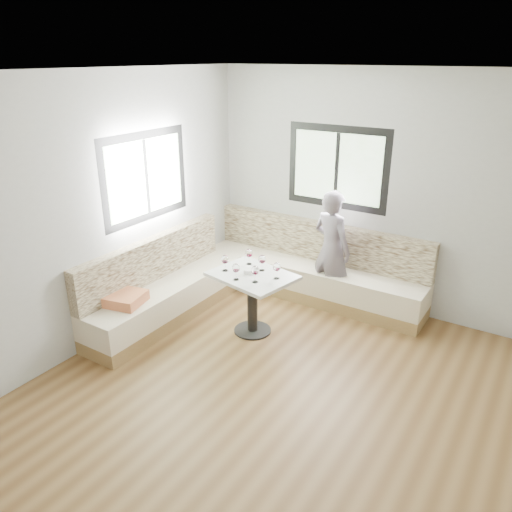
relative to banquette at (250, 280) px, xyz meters
The scene contains 11 objects.
room 2.42m from the banquette, 45.68° to the right, with size 5.01×5.01×2.81m.
banquette is the anchor object (origin of this frame).
table 0.69m from the banquette, 54.25° to the right, with size 0.97×0.82×0.70m.
person 1.06m from the banquette, 33.38° to the left, with size 0.53×0.35×1.46m, color slate.
olive_ramekin 0.74m from the banquette, 57.48° to the right, with size 0.11×0.11×0.05m.
wine_glass_a 0.80m from the banquette, 82.38° to the right, with size 0.08×0.08×0.18m.
wine_glass_b 0.95m from the banquette, 66.88° to the right, with size 0.08×0.08×0.18m.
wine_glass_c 1.00m from the banquette, 52.92° to the right, with size 0.08×0.08×0.18m.
wine_glass_d 0.76m from the banquette, 43.29° to the right, with size 0.08×0.08×0.18m.
wine_glass_e 0.96m from the banquette, 36.49° to the right, with size 0.08×0.08×0.18m.
wine_glass_f 0.63m from the banquette, 58.05° to the right, with size 0.08×0.08×0.18m.
Camera 1 is at (1.49, -3.03, 2.92)m, focal length 35.00 mm.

